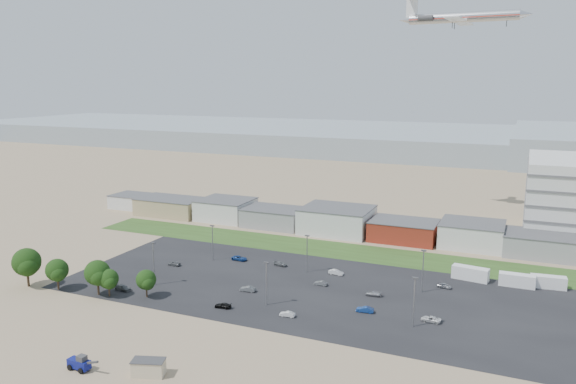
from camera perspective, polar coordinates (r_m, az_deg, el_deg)
The scene contains 35 objects.
ground at distance 120.15m, azimuth -3.23°, elevation -12.60°, with size 700.00×700.00×0.00m, color #897757.
parking_lot at distance 135.26m, azimuth 2.54°, elevation -9.80°, with size 120.00×50.00×0.01m, color black.
grass_strip at distance 165.39m, azimuth 4.87°, elevation -5.87°, with size 160.00×16.00×0.02m, color #2C471A.
hills_backdrop at distance 415.65m, azimuth 21.92°, elevation 4.31°, with size 700.00×200.00×9.00m, color gray, non-canonical shape.
building_row at distance 187.15m, azimuth 1.80°, elevation -2.55°, with size 170.00×20.00×8.00m, color silver, non-canonical shape.
portable_shed at distance 101.00m, azimuth -13.99°, elevation -16.92°, with size 5.50×2.86×2.77m, color beige, non-canonical shape.
telehandler at distance 106.09m, azimuth -20.47°, elevation -15.89°, with size 6.60×2.20×2.75m, color navy, non-canonical shape.
box_trailer_a at distance 147.56m, azimuth 18.03°, elevation -7.87°, with size 8.74×2.73×3.28m, color silver, non-canonical shape.
box_trailer_b at distance 146.83m, azimuth 22.24°, elevation -8.30°, with size 8.22×2.57×3.08m, color silver, non-canonical shape.
box_trailer_c at distance 148.76m, azimuth 24.93°, elevation -8.29°, with size 7.94×2.48×2.98m, color silver, non-canonical shape.
tree_far_left at distance 148.62m, azimuth -25.00°, elevation -6.74°, with size 7.14×7.14×10.72m, color black, non-canonical shape.
tree_left at distance 143.91m, azimuth -22.40°, elevation -7.56°, with size 5.67×5.67×8.51m, color black, non-canonical shape.
tree_mid at distance 137.20m, azimuth -18.79°, elevation -8.02°, with size 6.24×6.24×9.36m, color black, non-canonical shape.
tree_right at distance 135.82m, azimuth -17.76°, elevation -8.61°, with size 4.89×4.89×7.33m, color black, non-canonical shape.
tree_near at distance 132.98m, azimuth -14.21°, elevation -8.84°, with size 4.89×4.89×7.34m, color black, non-canonical shape.
lightpole_front_l at distance 139.65m, azimuth -13.48°, elevation -7.10°, with size 1.26×0.52×10.70m, color slate, non-canonical shape.
lightpole_front_m at distance 124.41m, azimuth -2.20°, elevation -9.29°, with size 1.16×0.48×9.83m, color slate, non-canonical shape.
lightpole_front_r at distance 116.54m, azimuth 12.68°, elevation -10.87°, with size 1.22×0.51×10.39m, color slate, non-canonical shape.
lightpole_back_l at distance 155.65m, azimuth -7.67°, elevation -5.14°, with size 1.16×0.48×9.87m, color slate, non-canonical shape.
lightpole_back_m at distance 144.98m, azimuth 1.95°, elevation -6.29°, with size 1.15×0.48×9.81m, color slate, non-canonical shape.
lightpole_back_r at distance 135.13m, azimuth 13.54°, elevation -7.83°, with size 1.20×0.50×10.20m, color slate, non-canonical shape.
airliner at distance 210.45m, azimuth 17.35°, elevation 16.59°, with size 44.85×30.58×13.25m, color silver, non-canonical shape.
parked_car_0 at distance 121.36m, azimuth 14.32°, elevation -12.40°, with size 1.87×4.06×1.13m, color silver.
parked_car_1 at distance 123.25m, azimuth 7.82°, elevation -11.74°, with size 1.32×3.77×1.24m, color navy.
parked_car_3 at distance 125.15m, azimuth -6.63°, elevation -11.38°, with size 1.53×3.76×1.09m, color black.
parked_car_4 at distance 133.69m, azimuth -4.10°, elevation -9.79°, with size 1.31×3.77×1.24m, color #595B5E.
parked_car_5 at distance 154.10m, azimuth -11.49°, elevation -7.12°, with size 1.44×3.59×1.22m, color #595B5E.
parked_car_6 at distance 150.82m, azimuth -0.76°, elevation -7.32°, with size 1.56×3.85×1.12m, color #595B5E.
parked_car_7 at distance 137.39m, azimuth 3.35°, elevation -9.23°, with size 1.15×3.29×1.08m, color #595B5E.
parked_car_8 at distance 140.50m, azimuth 15.60°, elevation -9.14°, with size 1.40×3.49×1.19m, color #A5A5AA.
parked_car_9 at distance 155.86m, azimuth -4.96°, elevation -6.72°, with size 2.01×4.36×1.21m, color navy.
parked_car_10 at distance 139.53m, azimuth -16.42°, elevation -9.32°, with size 1.75×4.30×1.25m, color #595B5E.
parked_car_11 at distance 144.82m, azimuth 4.91°, elevation -8.12°, with size 1.33×3.82×1.26m, color silver.
parked_car_12 at distance 132.26m, azimuth 8.66°, elevation -10.17°, with size 1.51×3.73×1.08m, color #A5A5AA.
parked_car_13 at distance 120.14m, azimuth -0.07°, elevation -12.30°, with size 1.16×3.32×1.09m, color silver.
Camera 1 is at (49.47, -98.21, 48.42)m, focal length 35.00 mm.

